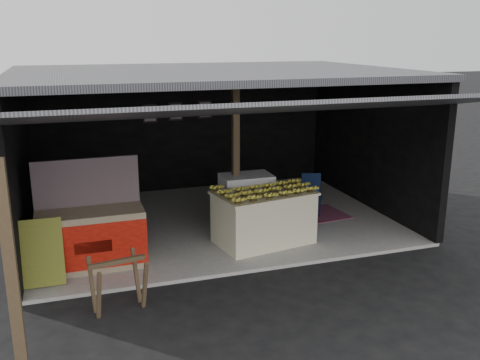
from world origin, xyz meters
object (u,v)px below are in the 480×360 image
object	(u,v)px
neighbor_stall	(91,236)
sawhorse	(118,279)
plastic_chair	(311,191)
banana_table	(264,217)
water_barrel	(307,219)
white_crate	(246,202)

from	to	relation	value
neighbor_stall	sawhorse	bearing A→B (deg)	-81.00
plastic_chair	banana_table	bearing A→B (deg)	-121.05
neighbor_stall	water_barrel	xyz separation A→B (m)	(3.94, 0.39, -0.28)
banana_table	water_barrel	xyz separation A→B (m)	(0.99, 0.30, -0.24)
neighbor_stall	plastic_chair	bearing A→B (deg)	15.70
water_barrel	plastic_chair	xyz separation A→B (m)	(0.51, 0.90, 0.27)
sawhorse	banana_table	bearing A→B (deg)	20.55
neighbor_stall	plastic_chair	size ratio (longest dim) A/B	2.03
white_crate	neighbor_stall	xyz separation A→B (m)	(-2.90, -0.89, -0.02)
water_barrel	sawhorse	bearing A→B (deg)	-152.64
white_crate	sawhorse	world-z (taller)	white_crate
water_barrel	neighbor_stall	bearing A→B (deg)	-174.29
banana_table	white_crate	distance (m)	0.80
sawhorse	plastic_chair	distance (m)	5.05
neighbor_stall	white_crate	bearing A→B (deg)	16.57
sawhorse	water_barrel	xyz separation A→B (m)	(3.69, 1.91, -0.19)
neighbor_stall	water_barrel	world-z (taller)	neighbor_stall
sawhorse	water_barrel	distance (m)	4.16
water_barrel	plastic_chair	bearing A→B (deg)	60.49
banana_table	sawhorse	bearing A→B (deg)	-159.11
banana_table	sawhorse	world-z (taller)	banana_table
plastic_chair	sawhorse	bearing A→B (deg)	-125.98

